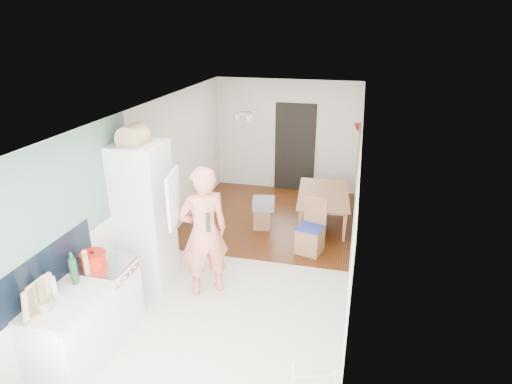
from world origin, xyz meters
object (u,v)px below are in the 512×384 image
at_px(stool, 262,218).
at_px(dining_chair, 311,227).
at_px(dining_table, 324,210).
at_px(person, 203,221).

bearing_deg(stool, dining_chair, -35.41).
xyz_separation_m(dining_table, dining_chair, (-0.12, -1.23, 0.22)).
height_order(person, dining_table, person).
distance_m(person, dining_chair, 2.07).
bearing_deg(person, dining_table, -154.17).
height_order(person, dining_chair, person).
distance_m(dining_table, dining_chair, 1.26).
xyz_separation_m(dining_table, stool, (-1.11, -0.53, -0.04)).
bearing_deg(dining_table, person, 147.15).
height_order(dining_table, dining_chair, dining_chair).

